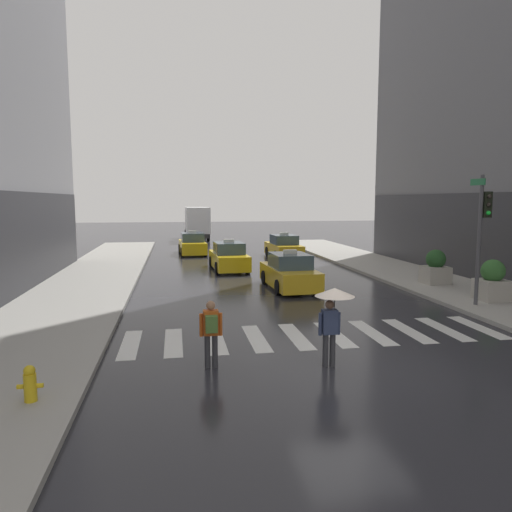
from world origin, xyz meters
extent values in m
plane|color=#26262B|center=(0.00, 0.00, 0.00)|extent=(160.00, 160.00, 0.00)
cube|color=silver|center=(-5.40, 3.00, 0.00)|extent=(0.50, 2.80, 0.01)
cube|color=silver|center=(-4.20, 3.00, 0.00)|extent=(0.50, 2.80, 0.01)
cube|color=silver|center=(-3.00, 3.00, 0.00)|extent=(0.50, 2.80, 0.01)
cube|color=silver|center=(-1.80, 3.00, 0.00)|extent=(0.50, 2.80, 0.01)
cube|color=silver|center=(-0.60, 3.00, 0.00)|extent=(0.50, 2.80, 0.01)
cube|color=silver|center=(0.60, 3.00, 0.00)|extent=(0.50, 2.80, 0.01)
cube|color=silver|center=(1.80, 3.00, 0.00)|extent=(0.50, 2.80, 0.01)
cube|color=silver|center=(3.00, 3.00, 0.00)|extent=(0.50, 2.80, 0.01)
cube|color=silver|center=(4.20, 3.00, 0.00)|extent=(0.50, 2.80, 0.01)
cube|color=silver|center=(5.40, 3.00, 0.00)|extent=(0.50, 2.80, 0.01)
cylinder|color=#47474C|center=(6.95, 5.41, 2.55)|extent=(0.14, 0.14, 4.80)
cube|color=black|center=(7.17, 5.41, 3.88)|extent=(0.30, 0.26, 0.95)
sphere|color=#28231E|center=(7.17, 5.27, 4.18)|extent=(0.17, 0.17, 0.17)
sphere|color=#28231E|center=(7.17, 5.27, 3.88)|extent=(0.17, 0.17, 0.17)
sphere|color=green|center=(7.17, 5.27, 3.58)|extent=(0.17, 0.17, 0.17)
cube|color=#196638|center=(6.90, 5.59, 4.70)|extent=(0.04, 0.84, 0.24)
cube|color=gold|center=(1.04, 10.57, 0.56)|extent=(1.96, 4.56, 0.84)
cube|color=#384C5B|center=(1.04, 10.47, 1.30)|extent=(1.67, 2.16, 0.64)
cube|color=silver|center=(1.04, 10.47, 1.71)|extent=(0.61, 0.26, 0.18)
cylinder|color=black|center=(0.14, 11.89, 0.33)|extent=(0.24, 0.67, 0.66)
cylinder|color=black|center=(1.85, 11.95, 0.33)|extent=(0.24, 0.67, 0.66)
cylinder|color=black|center=(0.23, 9.19, 0.33)|extent=(0.24, 0.67, 0.66)
cylinder|color=black|center=(1.94, 9.25, 0.33)|extent=(0.24, 0.67, 0.66)
cube|color=#F2EAB2|center=(0.33, 12.82, 0.60)|extent=(0.20, 0.05, 0.14)
cube|color=#F2EAB2|center=(1.59, 12.86, 0.60)|extent=(0.20, 0.05, 0.14)
cube|color=yellow|center=(-1.04, 16.88, 0.56)|extent=(2.00, 4.58, 0.84)
cube|color=#384C5B|center=(-1.04, 16.78, 1.30)|extent=(1.69, 2.17, 0.64)
cube|color=silver|center=(-1.04, 16.78, 1.71)|extent=(0.61, 0.27, 0.18)
cylinder|color=black|center=(-1.96, 18.19, 0.33)|extent=(0.25, 0.67, 0.66)
cylinder|color=black|center=(-0.25, 18.27, 0.33)|extent=(0.25, 0.67, 0.66)
cylinder|color=black|center=(-1.84, 15.50, 0.33)|extent=(0.25, 0.67, 0.66)
cylinder|color=black|center=(-0.13, 15.57, 0.33)|extent=(0.25, 0.67, 0.66)
cube|color=#F2EAB2|center=(-1.77, 19.12, 0.60)|extent=(0.20, 0.05, 0.14)
cube|color=#F2EAB2|center=(-0.52, 19.18, 0.60)|extent=(0.20, 0.05, 0.14)
cube|color=gold|center=(3.44, 22.11, 0.56)|extent=(1.94, 4.55, 0.84)
cube|color=#384C5B|center=(3.44, 22.01, 1.30)|extent=(1.66, 2.15, 0.64)
cube|color=silver|center=(3.44, 22.01, 1.71)|extent=(0.61, 0.26, 0.18)
cylinder|color=black|center=(2.54, 23.44, 0.33)|extent=(0.24, 0.67, 0.66)
cylinder|color=black|center=(4.25, 23.49, 0.33)|extent=(0.24, 0.67, 0.66)
cylinder|color=black|center=(2.63, 20.74, 0.33)|extent=(0.24, 0.67, 0.66)
cylinder|color=black|center=(4.34, 20.79, 0.33)|extent=(0.24, 0.67, 0.66)
cube|color=#F2EAB2|center=(2.74, 24.36, 0.60)|extent=(0.20, 0.05, 0.14)
cube|color=#F2EAB2|center=(4.00, 24.40, 0.60)|extent=(0.20, 0.05, 0.14)
cube|color=yellow|center=(-2.83, 25.40, 0.56)|extent=(1.99, 4.57, 0.84)
cube|color=#384C5B|center=(-2.83, 25.30, 1.30)|extent=(1.69, 2.17, 0.64)
cube|color=silver|center=(-2.83, 25.30, 1.71)|extent=(0.61, 0.27, 0.18)
cylinder|color=black|center=(-3.74, 26.71, 0.33)|extent=(0.25, 0.67, 0.66)
cylinder|color=black|center=(-2.03, 26.78, 0.33)|extent=(0.25, 0.67, 0.66)
cylinder|color=black|center=(-3.63, 24.01, 0.33)|extent=(0.25, 0.67, 0.66)
cylinder|color=black|center=(-1.92, 24.09, 0.33)|extent=(0.25, 0.67, 0.66)
cube|color=#F2EAB2|center=(-3.56, 27.64, 0.60)|extent=(0.20, 0.05, 0.14)
cube|color=#F2EAB2|center=(-2.30, 27.69, 0.60)|extent=(0.20, 0.05, 0.14)
cube|color=#2D2D2D|center=(-1.89, 38.00, 0.65)|extent=(1.90, 6.63, 0.40)
cube|color=silver|center=(-1.94, 41.30, 1.90)|extent=(2.13, 1.83, 2.10)
cube|color=#384C5B|center=(-1.96, 42.22, 2.27)|extent=(1.89, 0.07, 0.95)
cube|color=silver|center=(-1.88, 37.10, 2.10)|extent=(2.27, 4.83, 2.50)
cylinder|color=black|center=(-2.94, 41.08, 0.45)|extent=(0.29, 0.90, 0.90)
cylinder|color=black|center=(-0.94, 41.11, 0.45)|extent=(0.29, 0.90, 0.90)
cylinder|color=black|center=(-2.87, 36.54, 0.45)|extent=(0.29, 0.90, 0.90)
cylinder|color=black|center=(-0.87, 36.57, 0.45)|extent=(0.29, 0.90, 0.90)
cylinder|color=#333338|center=(-0.55, 0.33, 0.41)|extent=(0.14, 0.14, 0.82)
cylinder|color=#333338|center=(-0.37, 0.33, 0.41)|extent=(0.14, 0.14, 0.82)
cube|color=#2D3856|center=(-0.46, 0.33, 1.12)|extent=(0.36, 0.24, 0.60)
sphere|color=brown|center=(-0.46, 0.33, 1.54)|extent=(0.22, 0.22, 0.22)
cylinder|color=#2D3856|center=(-0.69, 0.33, 1.07)|extent=(0.09, 0.09, 0.55)
cylinder|color=#2D3856|center=(-0.23, 0.33, 1.07)|extent=(0.09, 0.09, 0.55)
cylinder|color=#4C4C4C|center=(-0.34, 0.33, 1.42)|extent=(0.02, 0.02, 1.00)
cone|color=gray|center=(-0.34, 0.33, 1.84)|extent=(0.96, 0.96, 0.20)
cylinder|color=#333338|center=(-3.38, 0.73, 0.41)|extent=(0.14, 0.14, 0.82)
cylinder|color=#333338|center=(-3.20, 0.73, 0.41)|extent=(0.14, 0.14, 0.82)
cube|color=#BF5119|center=(-3.29, 0.73, 1.12)|extent=(0.36, 0.24, 0.60)
sphere|color=#9E7051|center=(-3.29, 0.73, 1.54)|extent=(0.22, 0.22, 0.22)
cylinder|color=#BF5119|center=(-3.52, 0.73, 1.07)|extent=(0.09, 0.09, 0.55)
cylinder|color=#BF5119|center=(-3.06, 0.73, 1.07)|extent=(0.09, 0.09, 0.55)
cube|color=#4C7233|center=(-3.29, 0.51, 1.14)|extent=(0.28, 0.18, 0.40)
cylinder|color=gold|center=(-6.92, -0.94, 0.43)|extent=(0.24, 0.24, 0.55)
sphere|color=gold|center=(-6.92, -0.94, 0.76)|extent=(0.22, 0.22, 0.22)
cylinder|color=gold|center=(-7.10, -0.94, 0.45)|extent=(0.12, 0.09, 0.09)
cylinder|color=gold|center=(-6.74, -0.94, 0.45)|extent=(0.12, 0.09, 0.09)
cube|color=#A8A399|center=(8.09, 6.06, 0.55)|extent=(1.10, 1.10, 0.80)
sphere|color=#33662D|center=(8.09, 6.06, 1.30)|extent=(0.90, 0.90, 0.90)
cube|color=#A8A399|center=(7.91, 9.88, 0.55)|extent=(1.10, 1.10, 0.80)
sphere|color=#234C23|center=(7.91, 9.88, 1.30)|extent=(0.90, 0.90, 0.90)
camera|label=1|loc=(-4.09, -10.38, 4.03)|focal=33.29mm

